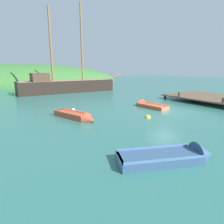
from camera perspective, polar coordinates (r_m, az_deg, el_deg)
ground_plane at (r=16.97m, az=15.79°, el=0.53°), size 120.00×120.00×0.00m
dock at (r=23.05m, az=28.32°, el=3.76°), size 6.34×9.29×1.57m
shore_hill at (r=47.07m, az=-24.91°, el=7.54°), size 46.88×20.57×8.65m
sailing_ship at (r=29.39m, az=-13.39°, el=7.10°), size 16.55×3.58×13.38m
rowboat_center at (r=18.06m, az=10.46°, el=1.79°), size 1.46×3.56×1.10m
rowboat_outer_left at (r=8.03m, az=18.14°, el=-12.86°), size 4.05×2.55×1.14m
rowboat_far at (r=13.84m, az=-10.56°, el=-1.42°), size 2.01×3.92×0.87m
buoy_yellow at (r=14.12m, az=10.63°, el=-1.67°), size 0.42×0.42×0.42m
buoy_white at (r=16.74m, az=-11.51°, el=0.60°), size 0.31×0.31×0.31m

